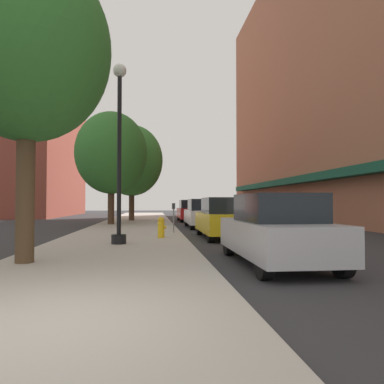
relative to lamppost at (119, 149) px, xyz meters
The scene contains 14 objects.
ground_plane 11.51m from the lamppost, 68.97° to the left, with size 90.00×90.00×0.00m, color #2D2D30.
sidewalk_slab 11.75m from the lamppost, 90.17° to the left, with size 4.80×50.00×0.12m, color #A8A399.
building_right_brick 22.32m from the lamppost, 43.75° to the left, with size 6.80×40.00×23.13m.
building_far_background 31.74m from the lamppost, 110.64° to the left, with size 6.80×18.00×16.55m.
lamppost is the anchor object (origin of this frame).
fire_hydrant 3.57m from the lamppost, 53.24° to the left, with size 0.33×0.26×0.79m.
parking_meter_near 5.17m from the lamppost, 64.28° to the left, with size 0.14×0.09×1.31m.
tree_near 4.28m from the lamppost, 116.57° to the right, with size 3.74×3.74×7.02m.
tree_mid 15.64m from the lamppost, 91.84° to the left, with size 4.65×4.65×7.20m.
tree_far 11.13m from the lamppost, 97.79° to the left, with size 4.46×4.46×7.01m.
car_silver 5.94m from the lamppost, 43.14° to the right, with size 1.80×4.30×1.66m.
car_yellow 5.34m from the lamppost, 33.82° to the left, with size 1.80×4.30×1.66m.
car_white 9.98m from the lamppost, 65.82° to the left, with size 1.80×4.30×1.66m.
car_red 16.64m from the lamppost, 76.06° to the left, with size 1.80×4.30×1.66m.
Camera 1 is at (1.13, -4.25, 1.46)m, focal length 33.81 mm.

